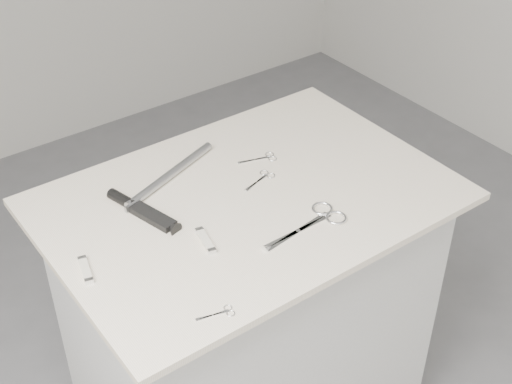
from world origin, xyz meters
TOP-DOWN VIEW (x-y plane):
  - plinth at (0.00, 0.00)m, footprint 0.90×0.60m
  - display_board at (0.00, 0.00)m, footprint 1.00×0.70m
  - large_shears at (0.08, -0.18)m, footprint 0.23×0.10m
  - embroidery_scissors_a at (0.07, 0.04)m, footprint 0.10×0.06m
  - embroidery_scissors_b at (0.13, 0.11)m, footprint 0.11×0.06m
  - tiny_scissors at (-0.28, -0.29)m, footprint 0.08×0.04m
  - sheathed_knife at (-0.25, 0.11)m, footprint 0.08×0.21m
  - pocket_knife_a at (-0.18, -0.09)m, footprint 0.04×0.09m
  - pocket_knife_b at (-0.45, -0.02)m, footprint 0.04×0.09m
  - metal_rail at (-0.12, 0.18)m, footprint 0.32×0.13m

SIDE VIEW (x-z plane):
  - plinth at x=0.00m, z-range 0.00..0.90m
  - display_board at x=0.00m, z-range 0.90..0.92m
  - tiny_scissors at x=-0.28m, z-range 0.92..0.92m
  - embroidery_scissors_a at x=0.07m, z-range 0.92..0.92m
  - embroidery_scissors_b at x=0.13m, z-range 0.92..0.92m
  - large_shears at x=0.08m, z-range 0.92..0.93m
  - pocket_knife_a at x=-0.18m, z-range 0.92..0.93m
  - pocket_knife_b at x=-0.45m, z-range 0.92..0.93m
  - sheathed_knife at x=-0.25m, z-range 0.91..0.94m
  - metal_rail at x=-0.12m, z-range 0.92..0.94m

